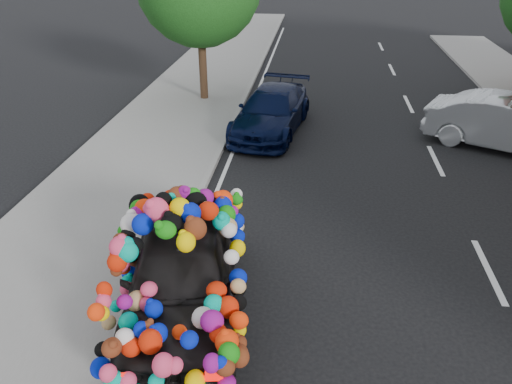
{
  "coord_description": "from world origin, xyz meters",
  "views": [
    {
      "loc": [
        0.22,
        -7.94,
        5.61
      ],
      "look_at": [
        -0.77,
        0.22,
        1.26
      ],
      "focal_mm": 35.0,
      "sensor_mm": 36.0,
      "label": 1
    }
  ],
  "objects": [
    {
      "name": "ground",
      "position": [
        0.0,
        0.0,
        0.0
      ],
      "size": [
        100.0,
        100.0,
        0.0
      ],
      "primitive_type": "plane",
      "color": "black",
      "rests_on": "ground"
    },
    {
      "name": "navy_sedan",
      "position": [
        -1.08,
        6.72,
        0.65
      ],
      "size": [
        2.49,
        4.7,
        1.3
      ],
      "primitive_type": "imported",
      "rotation": [
        0.0,
        0.0,
        -0.16
      ],
      "color": "black",
      "rests_on": "ground"
    },
    {
      "name": "sidewalk",
      "position": [
        -4.3,
        0.0,
        0.06
      ],
      "size": [
        4.0,
        60.0,
        0.12
      ],
      "primitive_type": "cube",
      "color": "gray",
      "rests_on": "ground"
    },
    {
      "name": "silver_hatchback",
      "position": [
        5.7,
        6.11,
        0.74
      ],
      "size": [
        4.71,
        3.39,
        1.48
      ],
      "primitive_type": "imported",
      "rotation": [
        0.0,
        0.0,
        1.11
      ],
      "color": "#B0B3B6",
      "rests_on": "ground"
    },
    {
      "name": "plush_art_car",
      "position": [
        -1.74,
        -1.67,
        1.08
      ],
      "size": [
        2.78,
        4.76,
        2.11
      ],
      "rotation": [
        0.0,
        0.0,
        0.16
      ],
      "color": "black",
      "rests_on": "ground"
    },
    {
      "name": "lane_markings",
      "position": [
        3.6,
        0.0,
        0.01
      ],
      "size": [
        6.0,
        50.0,
        0.01
      ],
      "primitive_type": null,
      "color": "silver",
      "rests_on": "ground"
    },
    {
      "name": "kerb",
      "position": [
        -2.35,
        0.0,
        0.07
      ],
      "size": [
        0.15,
        60.0,
        0.13
      ],
      "primitive_type": "cube",
      "color": "gray",
      "rests_on": "ground"
    }
  ]
}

